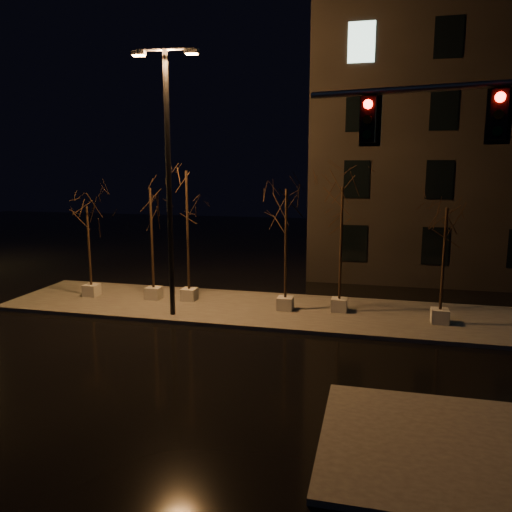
# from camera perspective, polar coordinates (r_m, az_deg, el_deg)

# --- Properties ---
(ground) EXTENTS (90.00, 90.00, 0.00)m
(ground) POSITION_cam_1_polar(r_m,az_deg,el_deg) (16.28, -5.61, -12.07)
(ground) COLOR black
(ground) RESTS_ON ground
(median) EXTENTS (22.00, 5.00, 0.15)m
(median) POSITION_cam_1_polar(r_m,az_deg,el_deg) (21.69, -0.40, -6.06)
(median) COLOR #423F3B
(median) RESTS_ON ground
(sidewalk_corner) EXTENTS (7.00, 5.00, 0.15)m
(sidewalk_corner) POSITION_cam_1_polar(r_m,az_deg,el_deg) (12.57, 24.57, -19.76)
(sidewalk_corner) COLOR #423F3B
(sidewalk_corner) RESTS_ON ground
(tree_0) EXTENTS (1.80, 1.80, 4.30)m
(tree_0) POSITION_cam_1_polar(r_m,az_deg,el_deg) (24.15, -18.68, 3.17)
(tree_0) COLOR #AAA99E
(tree_0) RESTS_ON median
(tree_1) EXTENTS (1.80, 1.80, 5.19)m
(tree_1) POSITION_cam_1_polar(r_m,az_deg,el_deg) (22.80, -11.93, 4.81)
(tree_1) COLOR #AAA99E
(tree_1) RESTS_ON median
(tree_2) EXTENTS (1.80, 1.80, 5.98)m
(tree_2) POSITION_cam_1_polar(r_m,az_deg,el_deg) (22.20, -7.91, 6.33)
(tree_2) COLOR #AAA99E
(tree_2) RESTS_ON median
(tree_3) EXTENTS (1.80, 1.80, 5.23)m
(tree_3) POSITION_cam_1_polar(r_m,az_deg,el_deg) (20.58, 3.47, 4.53)
(tree_3) COLOR #AAA99E
(tree_3) RESTS_ON median
(tree_4) EXTENTS (1.80, 1.80, 5.33)m
(tree_4) POSITION_cam_1_polar(r_m,az_deg,el_deg) (20.62, 9.79, 4.62)
(tree_4) COLOR #AAA99E
(tree_4) RESTS_ON median
(tree_5) EXTENTS (1.80, 1.80, 4.61)m
(tree_5) POSITION_cam_1_polar(r_m,az_deg,el_deg) (20.11, 20.82, 2.38)
(tree_5) COLOR #AAA99E
(tree_5) RESTS_ON median
(traffic_signal_mast) EXTENTS (6.22, 1.47, 7.76)m
(traffic_signal_mast) POSITION_cam_1_polar(r_m,az_deg,el_deg) (11.81, 25.69, 4.75)
(traffic_signal_mast) COLOR #55575C
(traffic_signal_mast) RESTS_ON sidewalk_corner
(streetlight_main) EXTENTS (2.60, 0.55, 10.38)m
(streetlight_main) POSITION_cam_1_polar(r_m,az_deg,el_deg) (20.08, -9.98, 10.02)
(streetlight_main) COLOR black
(streetlight_main) RESTS_ON median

